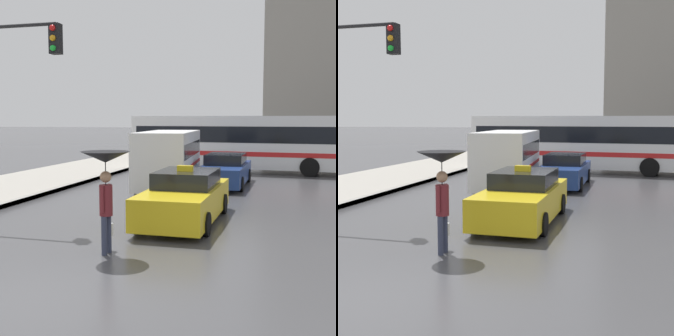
{
  "view_description": "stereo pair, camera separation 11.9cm",
  "coord_description": "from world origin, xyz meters",
  "views": [
    {
      "loc": [
        4.03,
        -6.15,
        2.87
      ],
      "look_at": [
        0.33,
        7.43,
        1.4
      ],
      "focal_mm": 50.0,
      "sensor_mm": 36.0,
      "label": 1
    },
    {
      "loc": [
        4.14,
        -6.12,
        2.87
      ],
      "look_at": [
        0.33,
        7.43,
        1.4
      ],
      "focal_mm": 50.0,
      "sensor_mm": 36.0,
      "label": 2
    }
  ],
  "objects": [
    {
      "name": "sedan_red",
      "position": [
        1.13,
        13.89,
        0.65
      ],
      "size": [
        1.91,
        4.76,
        1.37
      ],
      "rotation": [
        0.0,
        0.0,
        3.14
      ],
      "color": "navy",
      "rests_on": "ground_plane"
    },
    {
      "name": "city_bus",
      "position": [
        1.05,
        19.59,
        1.69
      ],
      "size": [
        11.9,
        3.38,
        3.04
      ],
      "rotation": [
        0.0,
        0.0,
        1.5
      ],
      "color": "silver",
      "rests_on": "ground_plane"
    },
    {
      "name": "taxi",
      "position": [
        1.1,
        6.47,
        0.67
      ],
      "size": [
        1.91,
        4.67,
        1.59
      ],
      "rotation": [
        0.0,
        0.0,
        3.14
      ],
      "color": "gold",
      "rests_on": "ground_plane"
    },
    {
      "name": "pedestrian_with_umbrella",
      "position": [
        0.19,
        2.94,
        1.78
      ],
      "size": [
        1.04,
        1.04,
        2.2
      ],
      "rotation": [
        0.0,
        0.0,
        1.52
      ],
      "color": "#2D3347",
      "rests_on": "ground_plane"
    },
    {
      "name": "ambulance_van",
      "position": [
        -1.04,
        12.62,
        1.32
      ],
      "size": [
        2.52,
        5.79,
        2.37
      ],
      "rotation": [
        0.0,
        0.0,
        3.24
      ],
      "color": "white",
      "rests_on": "ground_plane"
    },
    {
      "name": "ground_plane",
      "position": [
        0.0,
        0.0,
        0.0
      ],
      "size": [
        300.0,
        300.0,
        0.0
      ],
      "primitive_type": "plane",
      "color": "#424244"
    }
  ]
}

